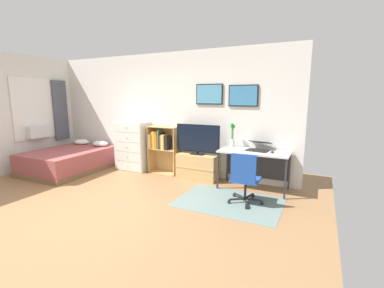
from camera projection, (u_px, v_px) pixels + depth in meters
The scene contains 14 objects.
ground_plane at pixel (83, 207), 4.20m from camera, with size 7.20×7.20×0.00m, color #936B44.
wall_back_with_posters at pixel (164, 113), 6.10m from camera, with size 6.12×0.09×2.70m.
area_rug at pixel (229, 202), 4.42m from camera, with size 1.70×1.20×0.01m, color slate.
bed at pixel (70, 160), 6.27m from camera, with size 1.50×1.95×0.63m.
dresser at pixel (133, 146), 6.31m from camera, with size 0.80×0.46×1.16m.
bookshelf at pixel (162, 145), 6.01m from camera, with size 0.70×0.30×1.08m.
tv_stand at pixel (198, 166), 5.64m from camera, with size 0.87×0.41×0.54m.
television at pixel (198, 139), 5.51m from camera, with size 0.98×0.16×0.63m.
desk at pixel (255, 157), 5.02m from camera, with size 1.28×0.63×0.74m.
office_chair at pixel (245, 177), 4.25m from camera, with size 0.56×0.58×0.86m.
laptop at pixel (259, 147), 4.99m from camera, with size 0.44×0.47×0.17m.
computer_mouse at pixel (272, 152), 4.75m from camera, with size 0.06×0.10×0.03m, color #262628.
bamboo_vase at pixel (232, 136), 5.26m from camera, with size 0.09×0.10×0.48m.
wine_glass at pixel (232, 143), 5.02m from camera, with size 0.07×0.07×0.18m.
Camera 1 is at (3.30, -2.79, 1.74)m, focal length 24.71 mm.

